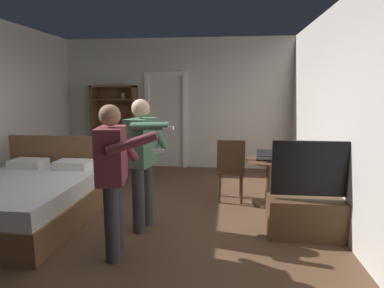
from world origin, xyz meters
name	(u,v)px	position (x,y,z in m)	size (l,w,h in m)	color
ground_plane	(140,224)	(0.00, 0.00, 0.00)	(7.15, 7.15, 0.00)	brown
wall_back	(178,104)	(0.00, 3.31, 1.42)	(5.22, 0.12, 2.85)	beige
wall_right	(352,117)	(2.55, 0.00, 1.42)	(0.12, 6.74, 2.85)	beige
doorway_frame	(166,113)	(-0.26, 3.23, 1.22)	(0.93, 0.08, 2.13)	white
bed	(26,199)	(-1.52, -0.07, 0.30)	(1.62, 2.08, 1.02)	brown
bookshelf	(115,123)	(-1.38, 3.09, 1.00)	(1.00, 0.32, 1.83)	brown
tv_flatscreen	(318,211)	(2.19, -0.15, 0.33)	(1.15, 0.40, 1.16)	#4C331E
side_table	(269,175)	(1.74, 0.91, 0.47)	(0.67, 0.67, 0.70)	brown
laptop	(267,157)	(1.71, 0.87, 0.75)	(0.34, 0.34, 0.16)	black
bottle_on_table	(280,153)	(1.88, 0.83, 0.82)	(0.06, 0.06, 0.28)	#1C3E16
wooden_chair	(231,167)	(1.18, 1.02, 0.54)	(0.42, 0.42, 0.99)	#4C331E
person_blue_shirt	(113,170)	(-0.03, -0.81, 0.92)	(0.75, 0.64, 1.59)	#333338
person_striped_shirt	(143,155)	(0.09, -0.12, 0.94)	(0.63, 0.68, 1.62)	#333338
suitcase_dark	(110,166)	(-1.20, 2.18, 0.22)	(0.57, 0.36, 0.44)	black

